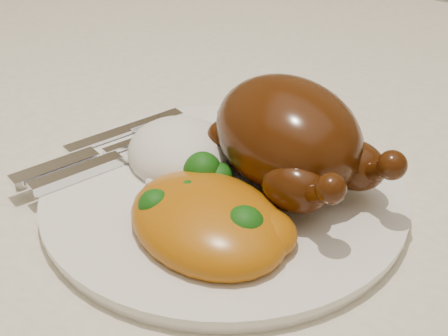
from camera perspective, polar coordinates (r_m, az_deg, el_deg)
The scene contains 7 objects.
dining_table at distance 0.70m, azimuth 6.46°, elevation -4.24°, with size 1.60×0.90×0.76m.
tablecloth at distance 0.65m, azimuth 6.85°, elevation 0.90°, with size 1.73×1.03×0.18m.
dinner_plate at distance 0.53m, azimuth -0.00°, elevation -2.40°, with size 0.30×0.30×0.01m, color white.
roast_chicken at distance 0.52m, azimuth 6.05°, elevation 2.85°, with size 0.19×0.16×0.09m.
rice_mound at distance 0.56m, azimuth -3.93°, elevation 1.38°, with size 0.13×0.13×0.05m.
mac_and_cheese at distance 0.48m, azimuth -1.00°, elevation -4.55°, with size 0.16×0.14×0.05m.
cutlery at distance 0.57m, azimuth -12.29°, elevation 0.93°, with size 0.07×0.19×0.01m.
Camera 1 is at (0.26, -0.50, 1.08)m, focal length 50.00 mm.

